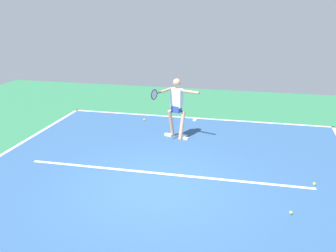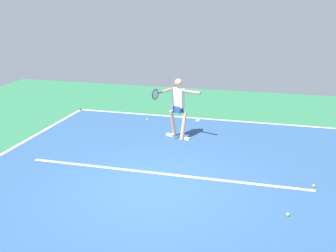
{
  "view_description": "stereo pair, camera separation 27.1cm",
  "coord_description": "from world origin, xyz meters",
  "px_view_note": "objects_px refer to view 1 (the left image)",
  "views": [
    {
      "loc": [
        -2.0,
        7.53,
        3.95
      ],
      "look_at": [
        0.12,
        -1.66,
        0.9
      ],
      "focal_mm": 41.74,
      "sensor_mm": 36.0,
      "label": 1
    },
    {
      "loc": [
        -2.26,
        7.47,
        3.95
      ],
      "look_at": [
        0.12,
        -1.66,
        0.9
      ],
      "focal_mm": 41.74,
      "sensor_mm": 36.0,
      "label": 2
    }
  ],
  "objects_px": {
    "tennis_player": "(176,104)",
    "tennis_ball_by_baseline": "(314,184)",
    "tennis_ball_near_player": "(291,213)",
    "tennis_ball_centre_court": "(144,119)"
  },
  "relations": [
    {
      "from": "tennis_player",
      "to": "tennis_ball_by_baseline",
      "type": "relative_size",
      "value": 27.5
    },
    {
      "from": "tennis_ball_by_baseline",
      "to": "tennis_ball_near_player",
      "type": "xyz_separation_m",
      "value": [
        0.59,
        1.41,
        0.0
      ]
    },
    {
      "from": "tennis_player",
      "to": "tennis_ball_centre_court",
      "type": "xyz_separation_m",
      "value": [
        1.43,
        -1.52,
        -1.02
      ]
    },
    {
      "from": "tennis_player",
      "to": "tennis_ball_by_baseline",
      "type": "distance_m",
      "value": 4.48
    },
    {
      "from": "tennis_ball_by_baseline",
      "to": "tennis_ball_centre_court",
      "type": "distance_m",
      "value": 6.41
    },
    {
      "from": "tennis_ball_by_baseline",
      "to": "tennis_ball_centre_court",
      "type": "xyz_separation_m",
      "value": [
        5.1,
        -3.89,
        0.0
      ]
    },
    {
      "from": "tennis_ball_near_player",
      "to": "tennis_ball_centre_court",
      "type": "height_order",
      "value": "same"
    },
    {
      "from": "tennis_player",
      "to": "tennis_ball_centre_court",
      "type": "distance_m",
      "value": 2.32
    },
    {
      "from": "tennis_player",
      "to": "tennis_ball_near_player",
      "type": "height_order",
      "value": "tennis_player"
    },
    {
      "from": "tennis_player",
      "to": "tennis_ball_near_player",
      "type": "bearing_deg",
      "value": 148.25
    }
  ]
}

